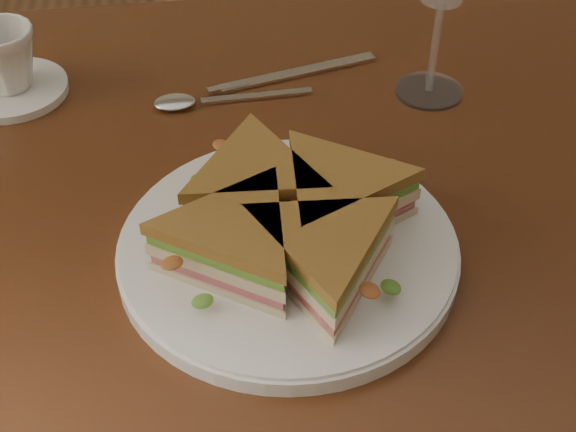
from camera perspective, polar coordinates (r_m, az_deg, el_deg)
The scene contains 8 objects.
table at distance 0.89m, azimuth -4.27°, elevation -2.39°, with size 1.20×0.80×0.75m.
plate at distance 0.73m, azimuth 0.00°, elevation -2.43°, with size 0.31×0.31×0.02m, color white.
sandwich_wedges at distance 0.71m, azimuth 0.00°, elevation -0.30°, with size 0.30×0.30×0.06m.
crisps_mound at distance 0.71m, azimuth 0.00°, elevation -0.54°, with size 0.09×0.09×0.05m, color #C85A19, non-canonical shape.
spoon at distance 0.93m, azimuth -6.65°, elevation 8.11°, with size 0.18×0.03×0.01m.
knife at distance 0.98m, azimuth -0.05°, elevation 9.97°, with size 0.21×0.06×0.00m.
saucer at distance 1.00m, azimuth -19.03°, elevation 8.50°, with size 0.13×0.13×0.01m, color white.
coffee_cup at distance 0.98m, azimuth -19.58°, elevation 10.52°, with size 0.08×0.08×0.07m, color white.
Camera 1 is at (-0.02, -0.63, 1.27)m, focal length 50.00 mm.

